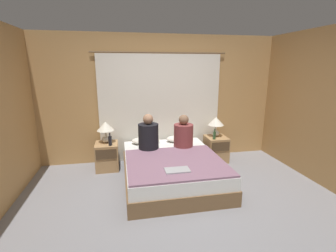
% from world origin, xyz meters
% --- Properties ---
extents(ground_plane, '(16.00, 16.00, 0.00)m').
position_xyz_m(ground_plane, '(0.00, 0.00, 0.00)').
color(ground_plane, gray).
extents(wall_back, '(4.83, 0.06, 2.50)m').
position_xyz_m(wall_back, '(0.00, 1.81, 1.25)').
color(wall_back, tan).
rests_on(wall_back, ground_plane).
extents(curtain_panel, '(2.63, 0.02, 2.16)m').
position_xyz_m(curtain_panel, '(0.00, 1.75, 1.08)').
color(curtain_panel, white).
rests_on(curtain_panel, ground_plane).
extents(bed, '(1.55, 1.98, 0.43)m').
position_xyz_m(bed, '(0.00, 0.71, 0.21)').
color(bed, brown).
rests_on(bed, ground_plane).
extents(nightstand_left, '(0.41, 0.46, 0.50)m').
position_xyz_m(nightstand_left, '(-1.09, 1.42, 0.25)').
color(nightstand_left, '#A87F51').
rests_on(nightstand_left, ground_plane).
extents(nightstand_right, '(0.41, 0.46, 0.50)m').
position_xyz_m(nightstand_right, '(1.09, 1.42, 0.25)').
color(nightstand_right, '#A87F51').
rests_on(nightstand_right, ground_plane).
extents(lamp_left, '(0.32, 0.32, 0.40)m').
position_xyz_m(lamp_left, '(-1.09, 1.49, 0.78)').
color(lamp_left, silver).
rests_on(lamp_left, nightstand_left).
extents(lamp_right, '(0.32, 0.32, 0.40)m').
position_xyz_m(lamp_right, '(1.09, 1.49, 0.78)').
color(lamp_right, silver).
rests_on(lamp_right, nightstand_right).
extents(pillow_left, '(0.55, 0.33, 0.12)m').
position_xyz_m(pillow_left, '(-0.34, 1.49, 0.49)').
color(pillow_left, silver).
rests_on(pillow_left, bed).
extents(pillow_right, '(0.55, 0.33, 0.12)m').
position_xyz_m(pillow_right, '(0.34, 1.49, 0.49)').
color(pillow_right, silver).
rests_on(pillow_right, bed).
extents(blanket_on_bed, '(1.49, 1.33, 0.03)m').
position_xyz_m(blanket_on_bed, '(0.00, 0.41, 0.45)').
color(blanket_on_bed, slate).
rests_on(blanket_on_bed, bed).
extents(person_left_in_bed, '(0.36, 0.36, 0.65)m').
position_xyz_m(person_left_in_bed, '(-0.33, 1.11, 0.70)').
color(person_left_in_bed, black).
rests_on(person_left_in_bed, bed).
extents(person_right_in_bed, '(0.35, 0.35, 0.62)m').
position_xyz_m(person_right_in_bed, '(0.31, 1.11, 0.68)').
color(person_right_in_bed, brown).
rests_on(person_right_in_bed, bed).
extents(beer_bottle_on_left_stand, '(0.06, 0.06, 0.23)m').
position_xyz_m(beer_bottle_on_left_stand, '(-1.01, 1.29, 0.59)').
color(beer_bottle_on_left_stand, black).
rests_on(beer_bottle_on_left_stand, nightstand_left).
extents(beer_bottle_on_right_stand, '(0.06, 0.06, 0.21)m').
position_xyz_m(beer_bottle_on_right_stand, '(0.98, 1.29, 0.58)').
color(beer_bottle_on_right_stand, '#2D4C28').
rests_on(beer_bottle_on_right_stand, nightstand_right).
extents(laptop_on_bed, '(0.35, 0.20, 0.02)m').
position_xyz_m(laptop_on_bed, '(-0.05, 0.07, 0.47)').
color(laptop_on_bed, '#9EA0A5').
rests_on(laptop_on_bed, blanket_on_bed).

